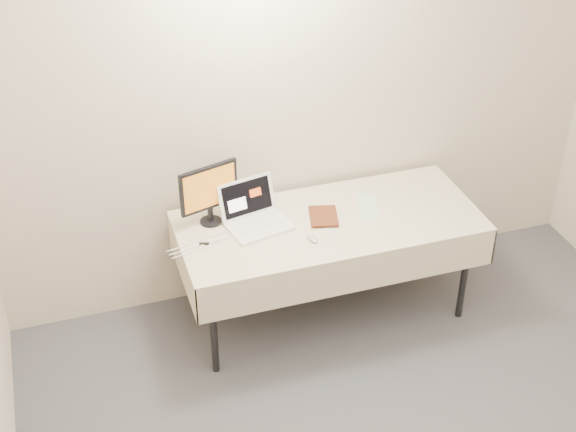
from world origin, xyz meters
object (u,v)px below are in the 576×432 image
object	(u,v)px
table	(329,228)
book	(310,203)
monitor	(209,190)
laptop	(254,215)

from	to	relation	value
table	book	size ratio (longest dim) A/B	8.22
book	table	bearing A→B (deg)	-11.85
monitor	book	distance (m)	0.62
table	monitor	bearing A→B (deg)	163.79
laptop	monitor	world-z (taller)	monitor
laptop	monitor	bearing A→B (deg)	148.68
table	laptop	size ratio (longest dim) A/B	4.43
laptop	monitor	distance (m)	0.31
laptop	book	xyz separation A→B (m)	(0.34, -0.06, 0.05)
laptop	table	bearing A→B (deg)	-26.28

